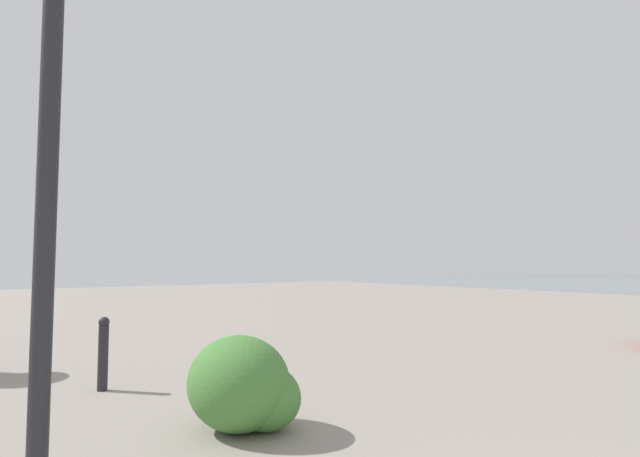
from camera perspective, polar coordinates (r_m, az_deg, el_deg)
name	(u,v)px	position (r m, az deg, el deg)	size (l,w,h in m)	color
lamppost	(50,94)	(4.22, -27.81, 13.09)	(0.98, 0.28, 4.14)	#232328
bollard_mid	(103,352)	(6.96, -22.98, -12.54)	(0.13, 0.13, 0.89)	#232328
shrub_low	(266,398)	(5.04, -6.00, -18.23)	(0.70, 0.63, 0.59)	#477F38
shrub_round	(239,383)	(5.02, -9.05, -16.62)	(1.03, 0.92, 0.87)	#477F38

